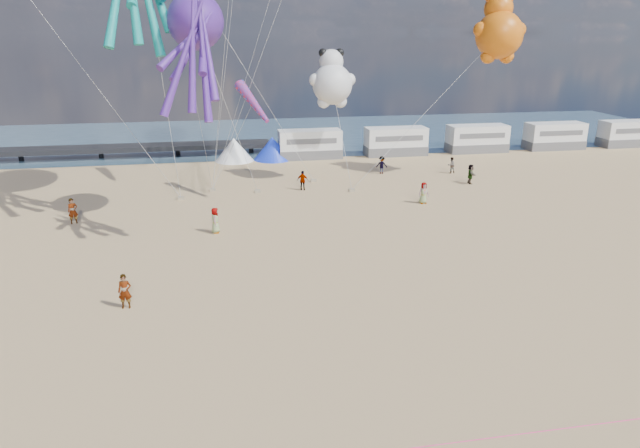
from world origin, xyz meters
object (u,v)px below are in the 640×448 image
Objects in this scene: motorhome_0 at (310,144)px; sandbag_e at (213,190)px; motorhome_1 at (396,141)px; beachgoer_1 at (451,165)px; kite_octopus_purple at (196,21)px; windsock_right at (253,102)px; motorhome_3 at (555,136)px; kite_teddy_orange at (499,35)px; sandbag_a at (181,198)px; windsock_mid at (211,13)px; tent_blue at (272,148)px; tent_white at (234,150)px; motorhome_2 at (477,139)px; beachgoer_3 at (303,181)px; sandbag_b at (257,191)px; standing_person at (125,291)px; beachgoer_0 at (424,193)px; motorhome_4 at (628,133)px; beachgoer_6 at (215,220)px; sandbag_c at (352,190)px; sandbag_d at (314,181)px; beachgoer_2 at (382,165)px; kite_panda at (332,84)px; beachgoer_5 at (73,211)px; beachgoer_4 at (471,174)px.

sandbag_e is (-10.31, -11.76, -1.39)m from motorhome_0.
motorhome_1 is 9.61m from beachgoer_1.
kite_octopus_purple is 1.95× the size of windsock_right.
kite_teddy_orange is (-14.03, -11.80, 11.06)m from motorhome_3.
windsock_mid is at bearing 43.70° from sandbag_a.
sandbag_e is at bearing -118.21° from tent_blue.
windsock_right is (2.79, -3.85, -6.52)m from windsock_mid.
tent_blue is at bearing 0.00° from tent_white.
motorhome_2 is 3.91× the size of beachgoer_3.
sandbag_b is (6.22, 1.01, 0.00)m from sandbag_a.
tent_blue is at bearing 139.47° from kite_teddy_orange.
standing_person is at bearing -142.50° from motorhome_3.
tent_blue is (-13.50, 0.00, -0.30)m from motorhome_1.
motorhome_0 is 19.26m from windsock_mid.
kite_octopus_purple reaches higher than standing_person.
windsock_mid is at bearing 148.49° from beachgoer_0.
motorhome_4 is at bearing 33.41° from standing_person.
sandbag_b is 1.00× the size of sandbag_e.
beachgoer_6 reaches higher than sandbag_a.
windsock_right is (-8.09, -0.69, 7.55)m from sandbag_c.
motorhome_0 is 13.20× the size of sandbag_d.
sandbag_d is (-6.89, -1.92, -0.73)m from beachgoer_2.
standing_person is at bearing -111.99° from kite_panda.
sandbag_b is 0.05× the size of kite_octopus_purple.
beachgoer_0 is at bearing 49.03° from beachgoer_1.
kite_teddy_orange is at bearing 32.58° from beachgoer_0.
sandbag_b is (-6.60, -12.92, -1.39)m from motorhome_0.
kite_teddy_orange is at bearing -32.57° from tent_blue.
motorhome_1 is at bearing 65.54° from kite_octopus_purple.
motorhome_3 reaches higher than standing_person.
tent_blue is 0.58× the size of kite_teddy_orange.
kite_octopus_purple is at bearing -132.70° from sandbag_d.
motorhome_1 is 1.00× the size of motorhome_2.
motorhome_0 is 19.00m from motorhome_2.
beachgoer_5 is at bearing -147.36° from motorhome_1.
tent_blue is 24.55m from kite_octopus_purple.
beachgoer_2 is 0.17× the size of kite_octopus_purple.
motorhome_1 is at bearing 180.00° from motorhome_2.
beachgoer_2 is at bearing 4.37° from windsock_right.
tent_white is 23.16m from beachgoer_0.
sandbag_b and sandbag_c have the same top height.
motorhome_4 reaches higher than beachgoer_1.
standing_person is 3.50× the size of sandbag_c.
tent_blue is 18.60m from beachgoer_1.
motorhome_3 is at bearing 0.00° from tent_blue.
sandbag_e is (-16.30, 6.70, -0.74)m from beachgoer_0.
motorhome_4 is 28.55m from kite_teddy_orange.
sandbag_c is 0.09× the size of windsock_mid.
windsock_right is at bearing -96.62° from sandbag_b.
beachgoer_4 is at bearing -33.21° from tent_white.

